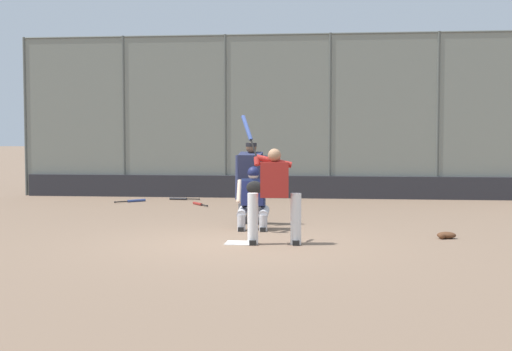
# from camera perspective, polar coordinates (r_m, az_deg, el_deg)

# --- Properties ---
(ground_plane) EXTENTS (160.00, 160.00, 0.00)m
(ground_plane) POSITION_cam_1_polar(r_m,az_deg,el_deg) (11.68, -1.38, -5.44)
(ground_plane) COLOR #7A604C
(home_plate_marker) EXTENTS (0.43, 0.43, 0.01)m
(home_plate_marker) POSITION_cam_1_polar(r_m,az_deg,el_deg) (11.68, -1.38, -5.41)
(home_plate_marker) COLOR white
(home_plate_marker) RESTS_ON ground_plane
(backstop_fence) EXTENTS (14.58, 0.08, 4.52)m
(backstop_fence) POSITION_cam_1_polar(r_m,az_deg,el_deg) (19.74, 1.71, 5.03)
(backstop_fence) COLOR #515651
(backstop_fence) RESTS_ON ground_plane
(padding_wall) EXTENTS (14.21, 0.18, 0.61)m
(padding_wall) POSITION_cam_1_polar(r_m,az_deg,el_deg) (19.69, 1.67, -0.91)
(padding_wall) COLOR #28282D
(padding_wall) RESTS_ON ground_plane
(bleachers_beyond) EXTENTS (10.15, 3.05, 1.80)m
(bleachers_beyond) POSITION_cam_1_polar(r_m,az_deg,el_deg) (22.61, 9.27, 0.32)
(bleachers_beyond) COLOR slate
(bleachers_beyond) RESTS_ON ground_plane
(batter_at_plate) EXTENTS (1.03, 0.58, 2.10)m
(batter_at_plate) POSITION_cam_1_polar(r_m,az_deg,el_deg) (11.45, 1.43, -1.37)
(batter_at_plate) COLOR silver
(batter_at_plate) RESTS_ON ground_plane
(catcher_behind_plate) EXTENTS (0.62, 0.72, 1.18)m
(catcher_behind_plate) POSITION_cam_1_polar(r_m,az_deg,el_deg) (13.19, -0.23, -1.75)
(catcher_behind_plate) COLOR #B7B7BC
(catcher_behind_plate) RESTS_ON ground_plane
(umpire_home) EXTENTS (0.65, 0.45, 1.61)m
(umpire_home) POSITION_cam_1_polar(r_m,az_deg,el_deg) (13.99, -0.37, -0.41)
(umpire_home) COLOR #4C4C51
(umpire_home) RESTS_ON ground_plane
(spare_bat_near_backstop) EXTENTS (0.67, 0.68, 0.07)m
(spare_bat_near_backstop) POSITION_cam_1_polar(r_m,az_deg,el_deg) (18.81, -9.72, -2.01)
(spare_bat_near_backstop) COLOR black
(spare_bat_near_backstop) RESTS_ON ground_plane
(spare_bat_by_padding) EXTENTS (0.51, 0.73, 0.07)m
(spare_bat_by_padding) POSITION_cam_1_polar(r_m,az_deg,el_deg) (17.78, -4.61, -2.28)
(spare_bat_by_padding) COLOR black
(spare_bat_by_padding) RESTS_ON ground_plane
(spare_bat_third_base_side) EXTENTS (0.84, 0.13, 0.07)m
(spare_bat_third_base_side) POSITION_cam_1_polar(r_m,az_deg,el_deg) (19.20, -6.05, -1.86)
(spare_bat_third_base_side) COLOR black
(spare_bat_third_base_side) RESTS_ON ground_plane
(fielding_glove_on_dirt) EXTENTS (0.32, 0.24, 0.12)m
(fielding_glove_on_dirt) POSITION_cam_1_polar(r_m,az_deg,el_deg) (12.59, 14.96, -4.64)
(fielding_glove_on_dirt) COLOR #56331E
(fielding_glove_on_dirt) RESTS_ON ground_plane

